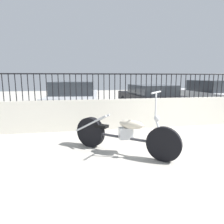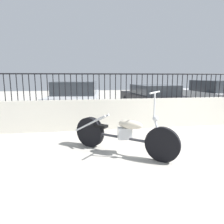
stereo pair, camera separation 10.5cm
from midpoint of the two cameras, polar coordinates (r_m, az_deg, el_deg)
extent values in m
cube|color=beige|center=(6.75, 17.58, -0.01)|extent=(10.75, 0.18, 0.92)
cylinder|color=black|center=(6.22, -29.18, 6.17)|extent=(0.02, 0.02, 0.76)
cylinder|color=black|center=(6.17, -27.75, 6.27)|extent=(0.02, 0.02, 0.76)
cylinder|color=black|center=(6.13, -26.29, 6.37)|extent=(0.02, 0.02, 0.76)
cylinder|color=black|center=(6.08, -24.81, 6.46)|extent=(0.02, 0.02, 0.76)
cylinder|color=black|center=(6.04, -23.31, 6.55)|extent=(0.02, 0.02, 0.76)
cylinder|color=black|center=(6.01, -21.78, 6.63)|extent=(0.02, 0.02, 0.76)
cylinder|color=black|center=(5.98, -20.25, 6.72)|extent=(0.02, 0.02, 0.76)
cylinder|color=black|center=(5.95, -18.69, 6.79)|extent=(0.02, 0.02, 0.76)
cylinder|color=black|center=(5.93, -17.13, 6.87)|extent=(0.02, 0.02, 0.76)
cylinder|color=black|center=(5.91, -15.55, 6.94)|extent=(0.02, 0.02, 0.76)
cylinder|color=black|center=(5.90, -13.96, 7.00)|extent=(0.02, 0.02, 0.76)
cylinder|color=black|center=(5.89, -12.37, 7.06)|extent=(0.02, 0.02, 0.76)
cylinder|color=black|center=(5.89, -10.77, 7.11)|extent=(0.02, 0.02, 0.76)
cylinder|color=black|center=(5.89, -9.18, 7.16)|extent=(0.02, 0.02, 0.76)
cylinder|color=black|center=(5.89, -7.58, 7.21)|extent=(0.02, 0.02, 0.76)
cylinder|color=black|center=(5.90, -5.99, 7.24)|extent=(0.02, 0.02, 0.76)
cylinder|color=black|center=(5.91, -4.40, 7.27)|extent=(0.02, 0.02, 0.76)
cylinder|color=black|center=(5.93, -2.82, 7.30)|extent=(0.02, 0.02, 0.76)
cylinder|color=black|center=(5.96, -1.25, 7.32)|extent=(0.02, 0.02, 0.76)
cylinder|color=black|center=(5.98, 0.30, 7.34)|extent=(0.02, 0.02, 0.76)
cylinder|color=black|center=(6.01, 1.84, 7.35)|extent=(0.02, 0.02, 0.76)
cylinder|color=black|center=(6.05, 3.37, 7.35)|extent=(0.02, 0.02, 0.76)
cylinder|color=black|center=(6.09, 4.87, 7.35)|extent=(0.02, 0.02, 0.76)
cylinder|color=black|center=(6.13, 6.35, 7.34)|extent=(0.02, 0.02, 0.76)
cylinder|color=black|center=(6.18, 7.82, 7.33)|extent=(0.02, 0.02, 0.76)
cylinder|color=black|center=(6.23, 9.25, 7.32)|extent=(0.02, 0.02, 0.76)
cylinder|color=black|center=(6.29, 10.67, 7.30)|extent=(0.02, 0.02, 0.76)
cylinder|color=black|center=(6.35, 12.06, 7.27)|extent=(0.02, 0.02, 0.76)
cylinder|color=black|center=(6.41, 13.42, 7.25)|extent=(0.02, 0.02, 0.76)
cylinder|color=black|center=(6.48, 14.75, 7.22)|extent=(0.02, 0.02, 0.76)
cylinder|color=black|center=(6.55, 16.06, 7.18)|extent=(0.02, 0.02, 0.76)
cylinder|color=black|center=(6.62, 17.34, 7.15)|extent=(0.02, 0.02, 0.76)
cylinder|color=black|center=(6.70, 18.58, 7.11)|extent=(0.02, 0.02, 0.76)
cylinder|color=black|center=(6.77, 19.80, 7.07)|extent=(0.02, 0.02, 0.76)
cylinder|color=black|center=(6.86, 21.00, 7.03)|extent=(0.02, 0.02, 0.76)
cylinder|color=black|center=(6.94, 22.16, 6.98)|extent=(0.02, 0.02, 0.76)
cylinder|color=black|center=(7.03, 23.29, 6.93)|extent=(0.02, 0.02, 0.76)
cylinder|color=black|center=(7.12, 24.40, 6.89)|extent=(0.02, 0.02, 0.76)
cylinder|color=black|center=(7.21, 25.47, 6.84)|extent=(0.02, 0.02, 0.76)
cylinder|color=black|center=(7.31, 26.52, 6.79)|extent=(0.02, 0.02, 0.76)
cylinder|color=black|center=(7.41, 27.54, 6.73)|extent=(0.02, 0.02, 0.76)
cylinder|color=black|center=(7.51, 28.54, 6.68)|extent=(0.02, 0.02, 0.76)
cylinder|color=black|center=(6.65, 18.14, 10.25)|extent=(10.75, 0.04, 0.04)
cylinder|color=black|center=(3.90, 13.78, -8.92)|extent=(0.57, 0.50, 0.67)
cylinder|color=black|center=(4.61, -6.77, -5.73)|extent=(0.62, 0.54, 0.68)
cylinder|color=#38383D|center=(4.19, 2.60, -7.31)|extent=(1.22, 1.03, 0.06)
cube|color=silver|center=(4.14, 3.23, -6.08)|extent=(0.28, 0.18, 0.24)
ellipsoid|color=beige|center=(4.04, 4.79, -3.58)|extent=(0.53, 0.49, 0.18)
cube|color=black|center=(4.40, -3.66, -4.03)|extent=(0.32, 0.30, 0.06)
cylinder|color=silver|center=(3.85, 12.64, -5.23)|extent=(0.20, 0.17, 0.51)
sphere|color=silver|center=(3.81, 11.92, -1.79)|extent=(0.11, 0.11, 0.11)
cylinder|color=silver|center=(3.78, 11.62, 2.01)|extent=(0.03, 0.03, 0.47)
cylinder|color=silver|center=(3.76, 11.75, 5.53)|extent=(0.35, 0.42, 0.03)
cylinder|color=silver|center=(4.47, -6.84, -3.32)|extent=(0.67, 0.57, 0.47)
cylinder|color=silver|center=(4.58, -5.81, -2.97)|extent=(0.67, 0.57, 0.47)
cylinder|color=black|center=(10.23, -14.43, 2.66)|extent=(0.18, 0.65, 0.64)
cylinder|color=black|center=(10.05, -4.97, 2.81)|extent=(0.18, 0.65, 0.64)
cylinder|color=black|center=(7.49, -18.50, -0.17)|extent=(0.18, 0.65, 0.64)
cylinder|color=black|center=(7.23, -5.55, -0.04)|extent=(0.18, 0.65, 0.64)
cube|color=#B7BABF|center=(8.67, -10.80, 3.12)|extent=(2.31, 4.77, 0.64)
cube|color=#2D3338|center=(8.40, -11.13, 6.83)|extent=(1.85, 2.38, 0.51)
cylinder|color=black|center=(10.19, 3.05, 2.94)|extent=(0.16, 0.65, 0.64)
cylinder|color=black|center=(10.79, 11.28, 3.15)|extent=(0.16, 0.65, 0.64)
cylinder|color=black|center=(7.76, 8.90, 0.58)|extent=(0.16, 0.65, 0.64)
cylinder|color=black|center=(8.53, 18.92, 1.00)|extent=(0.16, 0.65, 0.64)
cube|color=black|center=(9.24, 10.32, 3.38)|extent=(2.06, 4.35, 0.59)
cube|color=#2D3338|center=(9.01, 10.99, 6.35)|extent=(1.71, 2.14, 0.40)
cylinder|color=black|center=(11.59, 18.47, 3.30)|extent=(0.13, 0.64, 0.64)
cylinder|color=black|center=(12.47, 25.58, 3.27)|extent=(0.13, 0.64, 0.64)
cylinder|color=black|center=(9.19, 26.44, 1.11)|extent=(0.13, 0.64, 0.64)
cube|color=silver|center=(10.80, 26.05, 3.67)|extent=(1.95, 4.59, 0.66)
cube|color=#2D3338|center=(10.57, 27.00, 6.67)|extent=(1.71, 2.22, 0.51)
camera|label=1|loc=(0.05, -90.60, -0.11)|focal=32.00mm
camera|label=2|loc=(0.05, 89.40, 0.11)|focal=32.00mm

